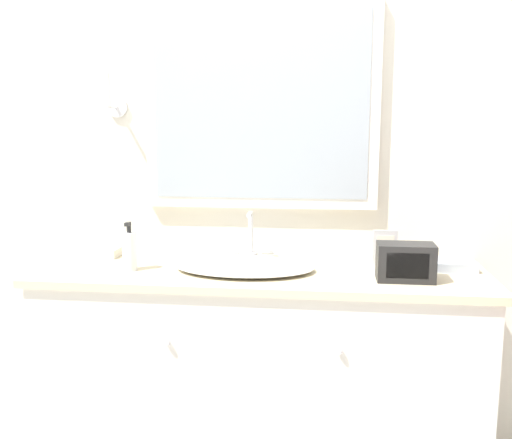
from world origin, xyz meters
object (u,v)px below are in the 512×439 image
object	(u,v)px
sink_basin	(245,265)
soap_bottle	(130,250)
picture_frame	(385,248)
appliance_box	(406,262)

from	to	relation	value
sink_basin	soap_bottle	world-z (taller)	sink_basin
soap_bottle	picture_frame	xyz separation A→B (m)	(1.01, 0.21, -0.01)
picture_frame	soap_bottle	bearing A→B (deg)	-168.27
sink_basin	picture_frame	world-z (taller)	sink_basin
soap_bottle	sink_basin	bearing A→B (deg)	7.34
soap_bottle	appliance_box	distance (m)	1.06
sink_basin	soap_bottle	bearing A→B (deg)	-172.66
appliance_box	picture_frame	distance (m)	0.24
soap_bottle	picture_frame	bearing A→B (deg)	11.73
sink_basin	appliance_box	world-z (taller)	sink_basin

